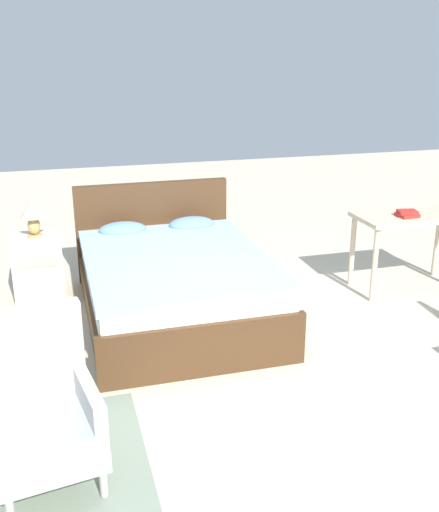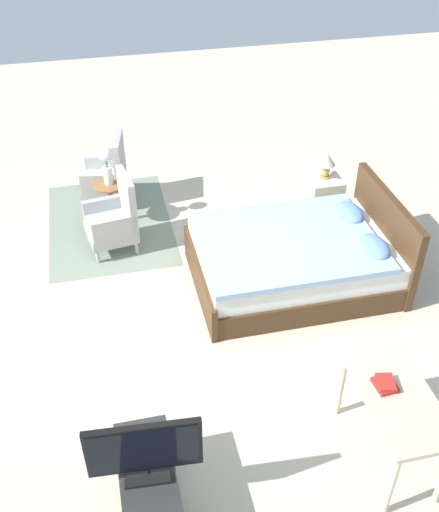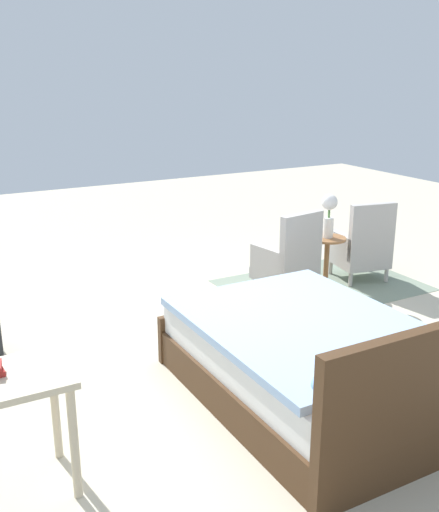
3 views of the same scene
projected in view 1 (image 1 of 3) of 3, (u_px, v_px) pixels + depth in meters
ground_plane at (229, 368)px, 4.35m from camera, size 16.00×16.00×0.00m
bed at (173, 282)px, 5.13m from camera, size 1.51×2.13×0.96m
armchair_by_window_right at (43, 415)px, 3.13m from camera, size 0.62×0.62×0.92m
nightstand at (38, 267)px, 5.47m from camera, size 0.44×0.41×0.59m
table_lamp at (33, 213)px, 5.30m from camera, size 0.22×0.22×0.33m
vanity_desk at (411, 225)px, 5.59m from camera, size 1.04×0.52×0.73m
book_stack at (407, 214)px, 5.46m from camera, size 0.19×0.17×0.06m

